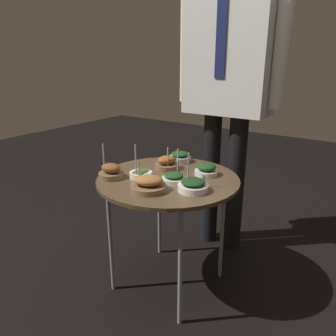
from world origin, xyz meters
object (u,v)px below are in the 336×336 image
(bowl_asparagus_mid_left, at_px, (141,174))
(waiter_figure, at_px, (229,71))
(serving_cart, at_px, (168,185))
(bowl_roast_far_rim, at_px, (167,163))
(bowl_roast_back_left, at_px, (148,184))
(bowl_spinach_center, at_px, (193,186))
(bowl_roast_mid_right, at_px, (111,172))
(bowl_spinach_front_center, at_px, (174,178))
(bowl_spinach_near_rim, at_px, (180,157))
(bowl_spinach_front_right, at_px, (206,170))

(bowl_asparagus_mid_left, height_order, waiter_figure, waiter_figure)
(serving_cart, xyz_separation_m, bowl_roast_far_rim, (-0.08, 0.11, 0.07))
(bowl_roast_back_left, bearing_deg, serving_cart, 96.47)
(bowl_spinach_center, bearing_deg, bowl_roast_mid_right, -168.82)
(bowl_spinach_front_center, bearing_deg, bowl_roast_back_left, -103.61)
(bowl_asparagus_mid_left, height_order, bowl_spinach_center, bowl_asparagus_mid_left)
(bowl_spinach_front_center, bearing_deg, bowl_roast_far_rim, 134.34)
(waiter_figure, bearing_deg, bowl_roast_back_left, -92.02)
(bowl_roast_back_left, xyz_separation_m, waiter_figure, (0.03, 0.73, 0.46))
(bowl_roast_back_left, bearing_deg, bowl_asparagus_mid_left, 140.68)
(bowl_roast_far_rim, relative_size, bowl_spinach_near_rim, 1.04)
(bowl_spinach_front_right, height_order, bowl_roast_mid_right, bowl_roast_mid_right)
(serving_cart, xyz_separation_m, bowl_spinach_center, (0.19, -0.08, 0.06))
(bowl_spinach_front_center, xyz_separation_m, bowl_spinach_front_right, (0.08, 0.18, 0.00))
(bowl_roast_back_left, distance_m, bowl_spinach_front_center, 0.15)
(bowl_spinach_near_rim, bearing_deg, bowl_spinach_front_center, -62.42)
(bowl_spinach_front_right, relative_size, bowl_roast_mid_right, 0.70)
(waiter_figure, bearing_deg, bowl_spinach_front_center, -88.95)
(serving_cart, bearing_deg, bowl_spinach_near_rim, 110.31)
(bowl_asparagus_mid_left, bearing_deg, serving_cart, 34.87)
(bowl_asparagus_mid_left, xyz_separation_m, bowl_roast_mid_right, (-0.12, -0.08, 0.01))
(bowl_spinach_center, height_order, bowl_spinach_front_right, bowl_spinach_center)
(bowl_asparagus_mid_left, distance_m, bowl_spinach_front_right, 0.33)
(bowl_roast_back_left, relative_size, waiter_figure, 0.09)
(bowl_spinach_front_right, height_order, bowl_spinach_near_rim, same)
(serving_cart, xyz_separation_m, bowl_spinach_front_right, (0.14, 0.15, 0.07))
(bowl_asparagus_mid_left, relative_size, bowl_roast_far_rim, 1.35)
(bowl_roast_back_left, distance_m, bowl_spinach_front_right, 0.35)
(bowl_spinach_front_center, height_order, bowl_roast_mid_right, bowl_roast_mid_right)
(bowl_asparagus_mid_left, bearing_deg, bowl_roast_mid_right, -145.65)
(bowl_asparagus_mid_left, relative_size, bowl_spinach_near_rim, 1.41)
(bowl_spinach_center, height_order, bowl_spinach_front_center, bowl_spinach_center)
(bowl_roast_mid_right, bearing_deg, bowl_asparagus_mid_left, 34.35)
(bowl_asparagus_mid_left, xyz_separation_m, bowl_spinach_near_rim, (0.02, 0.33, 0.01))
(bowl_roast_mid_right, height_order, waiter_figure, waiter_figure)
(serving_cart, bearing_deg, bowl_asparagus_mid_left, -145.13)
(bowl_asparagus_mid_left, height_order, bowl_roast_mid_right, bowl_asparagus_mid_left)
(bowl_asparagus_mid_left, height_order, bowl_spinach_near_rim, bowl_asparagus_mid_left)
(bowl_roast_back_left, height_order, bowl_roast_far_rim, bowl_roast_back_left)
(bowl_roast_mid_right, bearing_deg, waiter_figure, 68.45)
(bowl_roast_far_rim, relative_size, bowl_spinach_front_center, 0.83)
(bowl_spinach_front_center, relative_size, bowl_roast_mid_right, 0.91)
(bowl_asparagus_mid_left, height_order, bowl_spinach_front_center, bowl_asparagus_mid_left)
(bowl_asparagus_mid_left, xyz_separation_m, bowl_spinach_front_center, (0.17, 0.04, 0.00))
(serving_cart, height_order, bowl_spinach_near_rim, bowl_spinach_near_rim)
(bowl_spinach_near_rim, bearing_deg, bowl_spinach_center, -49.64)
(bowl_spinach_center, bearing_deg, waiter_figure, 102.84)
(serving_cart, bearing_deg, bowl_roast_back_left, -83.53)
(bowl_spinach_front_right, bearing_deg, bowl_asparagus_mid_left, -138.03)
(bowl_spinach_center, distance_m, bowl_roast_far_rim, 0.33)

